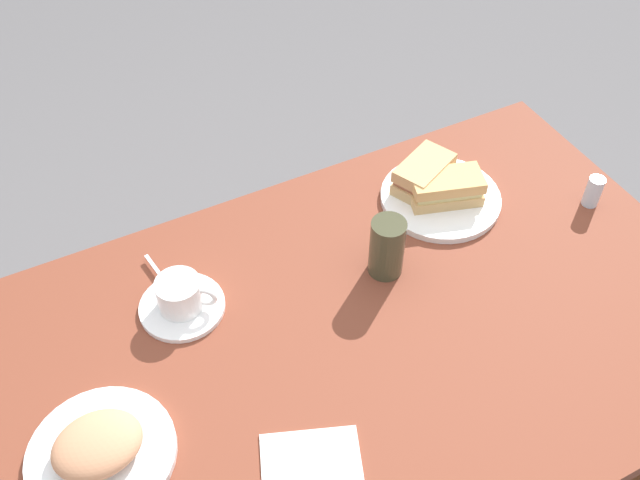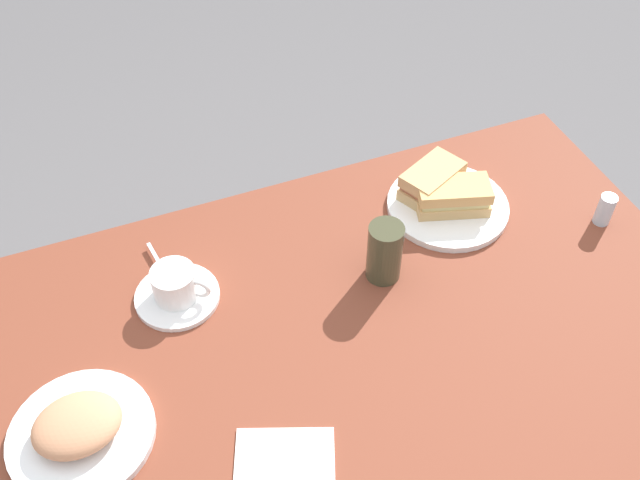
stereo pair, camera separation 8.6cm
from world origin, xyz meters
name	(u,v)px [view 1 (the left image)]	position (x,y,z in m)	size (l,w,h in m)	color
dining_table	(356,372)	(0.00, 0.00, 0.59)	(1.33, 0.81, 0.72)	brown
sandwich_plate	(440,198)	(0.31, 0.21, 0.72)	(0.24, 0.24, 0.01)	white
sandwich_front	(446,188)	(0.31, 0.20, 0.76)	(0.16, 0.11, 0.06)	tan
sandwich_back	(423,174)	(0.29, 0.25, 0.76)	(0.15, 0.12, 0.06)	tan
coffee_saucer	(182,307)	(-0.25, 0.19, 0.72)	(0.15, 0.15, 0.01)	white
coffee_cup	(180,294)	(-0.25, 0.19, 0.76)	(0.10, 0.08, 0.06)	white
spoon	(162,277)	(-0.26, 0.26, 0.73)	(0.03, 0.10, 0.01)	silver
side_plate	(102,454)	(-0.45, -0.02, 0.72)	(0.23, 0.23, 0.01)	white
side_food_pile	(97,445)	(-0.45, -0.02, 0.75)	(0.14, 0.11, 0.04)	tan
napkin	(313,476)	(-0.19, -0.20, 0.72)	(0.15, 0.15, 0.00)	white
salt_shaker	(593,191)	(0.57, 0.07, 0.75)	(0.03, 0.03, 0.07)	silver
drinking_glass	(387,247)	(0.11, 0.10, 0.78)	(0.06, 0.06, 0.12)	#3F3F29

